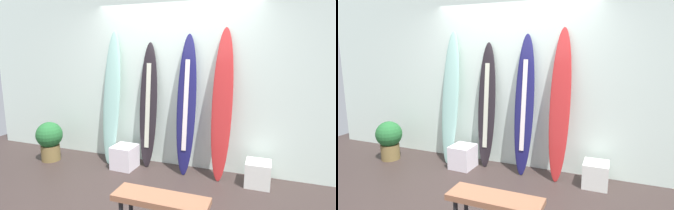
{
  "view_description": "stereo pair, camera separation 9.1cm",
  "coord_description": "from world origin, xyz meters",
  "views": [
    {
      "loc": [
        1.38,
        -2.85,
        1.79
      ],
      "look_at": [
        -0.01,
        0.95,
        1.02
      ],
      "focal_mm": 30.06,
      "sensor_mm": 36.0,
      "label": 1
    },
    {
      "loc": [
        1.47,
        -2.82,
        1.79
      ],
      "look_at": [
        -0.01,
        0.95,
        1.02
      ],
      "focal_mm": 30.06,
      "sensor_mm": 36.0,
      "label": 2
    }
  ],
  "objects": [
    {
      "name": "ground",
      "position": [
        0.0,
        0.0,
        -0.02
      ],
      "size": [
        8.0,
        8.0,
        0.04
      ],
      "primitive_type": "cube",
      "color": "#362A27"
    },
    {
      "name": "wall_back",
      "position": [
        0.0,
        1.3,
        1.4
      ],
      "size": [
        7.2,
        0.2,
        2.8
      ],
      "primitive_type": "cube",
      "color": "silver",
      "rests_on": "ground"
    },
    {
      "name": "surfboard_seafoam",
      "position": [
        -0.98,
        0.99,
        1.04
      ],
      "size": [
        0.3,
        0.39,
        2.11
      ],
      "color": "#8CBDB1",
      "rests_on": "ground"
    },
    {
      "name": "surfboard_charcoal",
      "position": [
        -0.37,
        1.04,
        0.95
      ],
      "size": [
        0.29,
        0.28,
        1.93
      ],
      "color": "black",
      "rests_on": "ground"
    },
    {
      "name": "surfboard_navy",
      "position": [
        0.26,
        0.99,
        1.01
      ],
      "size": [
        0.29,
        0.36,
        2.04
      ],
      "color": "#1A1950",
      "rests_on": "ground"
    },
    {
      "name": "surfboard_crimson",
      "position": [
        0.77,
        0.99,
        1.06
      ],
      "size": [
        0.29,
        0.39,
        2.12
      ],
      "color": "#B32626",
      "rests_on": "ground"
    },
    {
      "name": "display_block_left",
      "position": [
        1.3,
        0.9,
        0.17
      ],
      "size": [
        0.33,
        0.33,
        0.34
      ],
      "color": "silver",
      "rests_on": "ground"
    },
    {
      "name": "display_block_center",
      "position": [
        -0.67,
        0.8,
        0.18
      ],
      "size": [
        0.36,
        0.36,
        0.36
      ],
      "color": "white",
      "rests_on": "ground"
    },
    {
      "name": "potted_plant",
      "position": [
        -1.99,
        0.66,
        0.37
      ],
      "size": [
        0.42,
        0.42,
        0.65
      ],
      "color": "olive",
      "rests_on": "ground"
    },
    {
      "name": "bench",
      "position": [
        0.47,
        -0.57,
        0.38
      ],
      "size": [
        0.93,
        0.29,
        0.44
      ],
      "color": "#915C41",
      "rests_on": "ground"
    }
  ]
}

